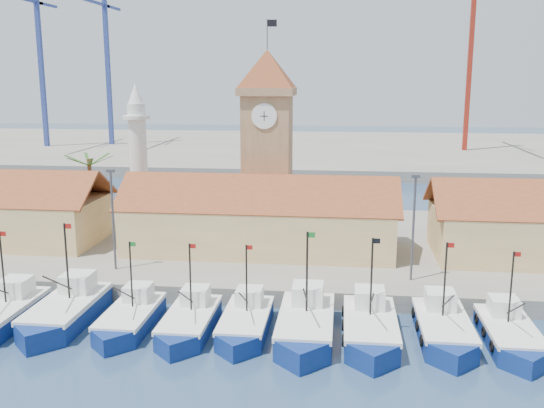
# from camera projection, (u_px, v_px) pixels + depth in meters

# --- Properties ---
(ground) EXTENTS (400.00, 400.00, 0.00)m
(ground) POSITION_uv_depth(u_px,v_px,m) (221.00, 350.00, 41.61)
(ground) COLOR navy
(ground) RESTS_ON ground
(quay) EXTENTS (140.00, 32.00, 1.50)m
(quay) POSITION_uv_depth(u_px,v_px,m) (265.00, 245.00, 64.79)
(quay) COLOR gray
(quay) RESTS_ON ground
(terminal) EXTENTS (240.00, 80.00, 2.00)m
(terminal) POSITION_uv_depth(u_px,v_px,m) (310.00, 150.00, 148.35)
(terminal) COLOR gray
(terminal) RESTS_ON ground
(boat_1) EXTENTS (3.66, 10.03, 7.59)m
(boat_1) POSITION_uv_depth(u_px,v_px,m) (0.00, 317.00, 45.29)
(boat_1) COLOR navy
(boat_1) RESTS_ON ground
(boat_2) EXTENTS (3.89, 10.66, 8.07)m
(boat_2) POSITION_uv_depth(u_px,v_px,m) (65.00, 313.00, 45.79)
(boat_2) COLOR navy
(boat_2) RESTS_ON ground
(boat_3) EXTENTS (3.32, 9.09, 6.88)m
(boat_3) POSITION_uv_depth(u_px,v_px,m) (129.00, 320.00, 44.88)
(boat_3) COLOR navy
(boat_3) RESTS_ON ground
(boat_4) EXTENTS (3.35, 9.17, 6.94)m
(boat_4) POSITION_uv_depth(u_px,v_px,m) (189.00, 324.00, 44.16)
(boat_4) COLOR navy
(boat_4) RESTS_ON ground
(boat_5) EXTENTS (3.32, 9.09, 6.88)m
(boat_5) POSITION_uv_depth(u_px,v_px,m) (245.00, 325.00, 44.03)
(boat_5) COLOR navy
(boat_5) RESTS_ON ground
(boat_6) EXTENTS (3.90, 10.68, 8.08)m
(boat_6) POSITION_uv_depth(u_px,v_px,m) (305.00, 328.00, 43.20)
(boat_6) COLOR navy
(boat_6) RESTS_ON ground
(boat_7) EXTENTS (3.73, 10.23, 7.74)m
(boat_7) POSITION_uv_depth(u_px,v_px,m) (370.00, 331.00, 42.79)
(boat_7) COLOR navy
(boat_7) RESTS_ON ground
(boat_8) EXTENTS (3.58, 9.80, 7.42)m
(boat_8) POSITION_uv_depth(u_px,v_px,m) (444.00, 331.00, 42.78)
(boat_8) COLOR navy
(boat_8) RESTS_ON ground
(boat_9) EXTENTS (3.38, 9.26, 7.00)m
(boat_9) POSITION_uv_depth(u_px,v_px,m) (510.00, 337.00, 41.92)
(boat_9) COLOR navy
(boat_9) RESTS_ON ground
(hall_center) EXTENTS (27.04, 10.13, 7.61)m
(hall_center) POSITION_uv_depth(u_px,v_px,m) (260.00, 225.00, 60.24)
(hall_center) COLOR #E7C07F
(hall_center) RESTS_ON quay
(clock_tower) EXTENTS (5.80, 5.80, 22.70)m
(clock_tower) POSITION_uv_depth(u_px,v_px,m) (267.00, 139.00, 64.43)
(clock_tower) COLOR tan
(clock_tower) RESTS_ON quay
(minaret) EXTENTS (3.00, 3.00, 16.30)m
(minaret) POSITION_uv_depth(u_px,v_px,m) (138.00, 155.00, 68.54)
(minaret) COLOR silver
(minaret) RESTS_ON quay
(palm_tree) EXTENTS (5.60, 5.03, 8.39)m
(palm_tree) POSITION_uv_depth(u_px,v_px,m) (91.00, 188.00, 67.87)
(palm_tree) COLOR brown
(palm_tree) RESTS_ON quay
(lamp_posts) EXTENTS (80.70, 0.25, 9.03)m
(lamp_posts) POSITION_uv_depth(u_px,v_px,m) (253.00, 219.00, 51.89)
(lamp_posts) COLOR #3F3F44
(lamp_posts) RESTS_ON quay
(crane_blue_far) EXTENTS (1.00, 34.04, 41.55)m
(crane_blue_far) POSITION_uv_depth(u_px,v_px,m) (36.00, 48.00, 141.25)
(crane_blue_far) COLOR navy
(crane_blue_far) RESTS_ON terminal
(crane_blue_near) EXTENTS (1.00, 33.35, 41.35)m
(crane_blue_near) POSITION_uv_depth(u_px,v_px,m) (104.00, 49.00, 145.62)
(crane_blue_near) COLOR navy
(crane_blue_near) RESTS_ON terminal
(crane_red_right) EXTENTS (1.00, 33.66, 44.94)m
(crane_red_right) POSITION_uv_depth(u_px,v_px,m) (473.00, 37.00, 132.68)
(crane_red_right) COLOR maroon
(crane_red_right) RESTS_ON terminal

